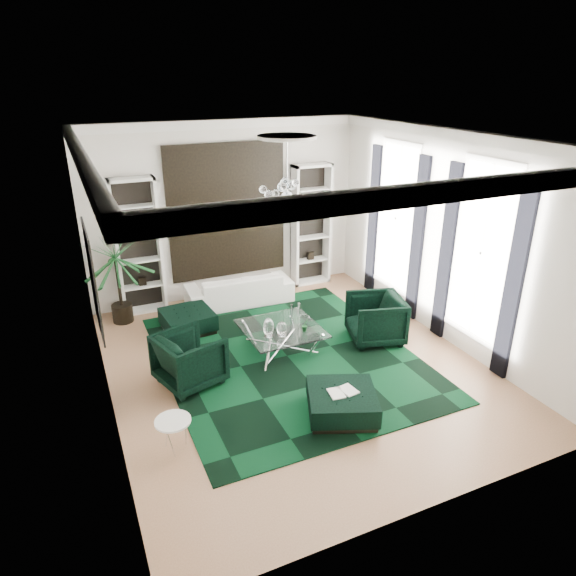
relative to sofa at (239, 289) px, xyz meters
name	(u,v)px	position (x,y,z in m)	size (l,w,h in m)	color
floor	(294,365)	(0.00, -2.85, -0.34)	(6.00, 7.00, 0.02)	#A37656
ceiling	(295,136)	(0.00, -2.85, 3.48)	(6.00, 7.00, 0.02)	white
wall_back	(226,211)	(0.00, 0.66, 1.57)	(6.00, 0.02, 3.80)	silver
wall_front	(441,369)	(0.00, -6.36, 1.57)	(6.00, 0.02, 3.80)	silver
wall_left	(94,292)	(-3.01, -2.85, 1.57)	(0.02, 7.00, 3.80)	silver
wall_right	(446,238)	(3.01, -2.85, 1.57)	(0.02, 7.00, 3.80)	silver
crown_molding	(295,144)	(0.00, -2.85, 3.37)	(6.00, 7.00, 0.18)	white
ceiling_medallion	(287,137)	(0.00, -2.55, 3.44)	(0.90, 0.90, 0.05)	white
tapestry	(227,211)	(0.00, 0.61, 1.57)	(2.50, 0.06, 2.80)	black
shelving_left	(138,247)	(-1.95, 0.46, 1.07)	(0.90, 0.38, 2.80)	white
shelving_right	(311,225)	(1.95, 0.46, 1.07)	(0.90, 0.38, 2.80)	white
painting	(94,280)	(-2.97, -2.25, 1.52)	(0.04, 1.30, 1.60)	black
window_near	(481,253)	(2.99, -3.75, 1.57)	(0.03, 1.10, 2.90)	white
curtain_near_a	(514,284)	(2.96, -4.53, 1.32)	(0.07, 0.30, 3.25)	black
curtain_near_b	(446,254)	(2.96, -2.97, 1.32)	(0.07, 0.30, 3.25)	black
window_far	(396,218)	(2.99, -1.35, 1.57)	(0.03, 1.10, 2.90)	white
curtain_far_a	(417,241)	(2.96, -2.13, 1.32)	(0.07, 0.30, 3.25)	black
curtain_far_b	(373,221)	(2.96, -0.57, 1.32)	(0.07, 0.30, 3.25)	black
rug	(287,356)	(0.00, -2.55, -0.32)	(4.20, 5.00, 0.02)	black
sofa	(239,289)	(0.00, 0.00, 0.00)	(2.26, 0.89, 0.66)	white
armchair_left	(190,359)	(-1.75, -2.65, 0.10)	(0.93, 0.95, 0.87)	black
armchair_right	(375,319)	(1.75, -2.65, 0.11)	(0.94, 0.97, 0.88)	black
coffee_table	(281,339)	(0.00, -2.30, -0.10)	(1.34, 1.34, 0.46)	white
ottoman_side	(188,321)	(-1.35, -0.85, -0.13)	(0.92, 0.92, 0.41)	black
ottoman_front	(342,403)	(0.05, -4.40, -0.14)	(0.97, 0.97, 0.39)	black
book	(342,391)	(0.05, -4.40, 0.07)	(0.42, 0.28, 0.03)	white
side_table	(174,435)	(-2.35, -4.15, -0.10)	(0.48, 0.48, 0.46)	white
palm	(117,270)	(-2.45, 0.10, 0.78)	(1.39, 1.39, 2.22)	#13491F
chandelier	(287,198)	(0.00, -2.55, 2.52)	(0.85, 0.85, 0.76)	white
table_plant	(305,325)	(0.33, -2.58, 0.24)	(0.13, 0.10, 0.23)	#13491F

